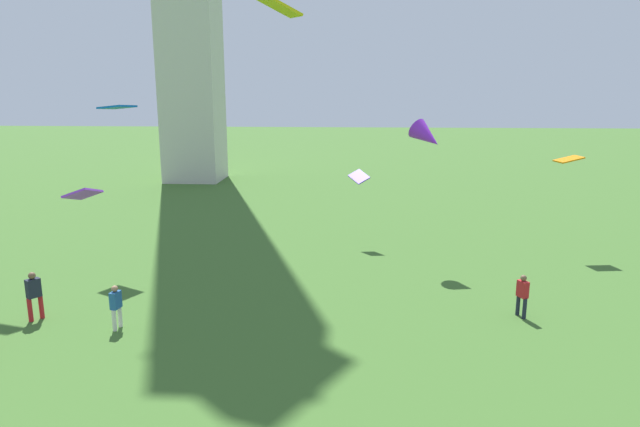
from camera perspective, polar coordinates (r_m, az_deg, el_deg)
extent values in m
cylinder|color=silver|center=(21.29, -19.63, -9.82)|extent=(0.14, 0.14, 0.76)
cylinder|color=silver|center=(21.02, -20.16, -10.15)|extent=(0.14, 0.14, 0.76)
cube|color=#235693|center=(20.91, -20.04, -8.25)|extent=(0.31, 0.45, 0.61)
sphere|color=#A37556|center=(20.77, -20.12, -7.18)|extent=(0.22, 0.22, 0.22)
cylinder|color=#1E2333|center=(22.04, 20.05, -9.06)|extent=(0.15, 0.15, 0.78)
cylinder|color=#1E2333|center=(22.29, 19.45, -8.77)|extent=(0.15, 0.15, 0.78)
cube|color=red|center=(21.93, 19.88, -7.22)|extent=(0.39, 0.48, 0.61)
sphere|color=brown|center=(21.80, 19.97, -6.18)|extent=(0.23, 0.23, 0.23)
cylinder|color=red|center=(23.14, -26.44, -8.48)|extent=(0.16, 0.16, 0.87)
cylinder|color=red|center=(23.00, -27.35, -8.70)|extent=(0.16, 0.16, 0.87)
cube|color=#1E2333|center=(22.82, -27.09, -6.76)|extent=(0.50, 0.54, 0.69)
sphere|color=brown|center=(22.68, -27.21, -5.63)|extent=(0.25, 0.25, 0.25)
cube|color=orange|center=(30.95, 23.94, 5.06)|extent=(1.42, 1.15, 0.32)
cube|color=blue|center=(28.20, -19.92, 10.12)|extent=(1.87, 1.65, 0.26)
cube|color=gold|center=(17.96, -4.38, 20.31)|extent=(1.61, 1.50, 0.65)
cube|color=#512FC0|center=(30.14, 3.97, 3.75)|extent=(1.21, 1.19, 0.69)
cone|color=purple|center=(26.94, 10.81, 7.71)|extent=(1.98, 1.96, 1.59)
cube|color=#9336E4|center=(15.58, -22.93, 1.83)|extent=(0.67, 0.97, 0.49)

